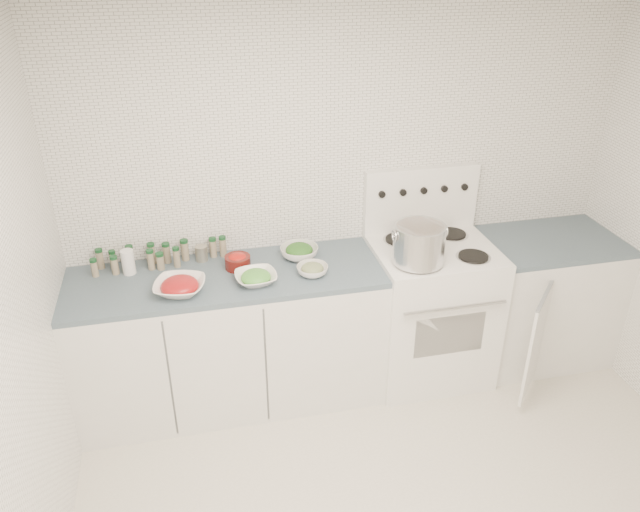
# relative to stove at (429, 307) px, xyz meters

# --- Properties ---
(room_walls) EXTENTS (3.54, 3.04, 2.52)m
(room_walls) POSITION_rel_stove_xyz_m (-0.48, -1.19, 1.06)
(room_walls) COLOR white
(room_walls) RESTS_ON ground
(counter_left) EXTENTS (1.85, 0.62, 0.90)m
(counter_left) POSITION_rel_stove_xyz_m (-1.30, 0.00, -0.05)
(counter_left) COLOR white
(counter_left) RESTS_ON ground
(stove) EXTENTS (0.76, 0.70, 1.36)m
(stove) POSITION_rel_stove_xyz_m (0.00, 0.00, 0.00)
(stove) COLOR white
(stove) RESTS_ON ground
(counter_right) EXTENTS (0.89, 0.92, 0.90)m
(counter_right) POSITION_rel_stove_xyz_m (0.82, -0.00, -0.05)
(counter_right) COLOR white
(counter_right) RESTS_ON ground
(stock_pot) EXTENTS (0.33, 0.30, 0.23)m
(stock_pot) POSITION_rel_stove_xyz_m (-0.18, -0.17, 0.58)
(stock_pot) COLOR silver
(stock_pot) RESTS_ON stove
(bowl_tomato) EXTENTS (0.34, 0.34, 0.09)m
(bowl_tomato) POSITION_rel_stove_xyz_m (-1.57, -0.13, 0.44)
(bowl_tomato) COLOR white
(bowl_tomato) RESTS_ON counter_left
(bowl_snowpea) EXTENTS (0.26, 0.26, 0.08)m
(bowl_snowpea) POSITION_rel_stove_xyz_m (-1.14, -0.12, 0.44)
(bowl_snowpea) COLOR white
(bowl_snowpea) RESTS_ON counter_left
(bowl_broccoli) EXTENTS (0.29, 0.29, 0.09)m
(bowl_broccoli) POSITION_rel_stove_xyz_m (-0.84, 0.12, 0.45)
(bowl_broccoli) COLOR white
(bowl_broccoli) RESTS_ON counter_left
(bowl_zucchini) EXTENTS (0.19, 0.19, 0.07)m
(bowl_zucchini) POSITION_rel_stove_xyz_m (-0.81, -0.10, 0.44)
(bowl_zucchini) COLOR white
(bowl_zucchini) RESTS_ON counter_left
(bowl_pepper) EXTENTS (0.15, 0.15, 0.10)m
(bowl_pepper) POSITION_rel_stove_xyz_m (-1.22, 0.08, 0.45)
(bowl_pepper) COLOR #4F100D
(bowl_pepper) RESTS_ON counter_left
(salt_canister) EXTENTS (0.08, 0.08, 0.15)m
(salt_canister) POSITION_rel_stove_xyz_m (-1.85, 0.15, 0.48)
(salt_canister) COLOR white
(salt_canister) RESTS_ON counter_left
(tin_can) EXTENTS (0.09, 0.09, 0.10)m
(tin_can) POSITION_rel_stove_xyz_m (-1.43, 0.22, 0.45)
(tin_can) COLOR gray
(tin_can) RESTS_ON counter_left
(spice_cluster) EXTENTS (0.80, 0.14, 0.14)m
(spice_cluster) POSITION_rel_stove_xyz_m (-1.70, 0.22, 0.47)
(spice_cluster) COLOR gray
(spice_cluster) RESTS_ON counter_left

